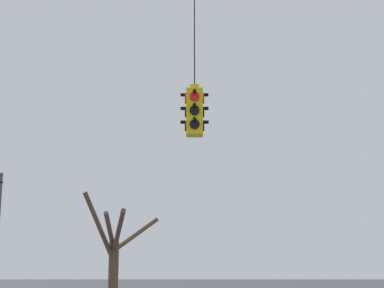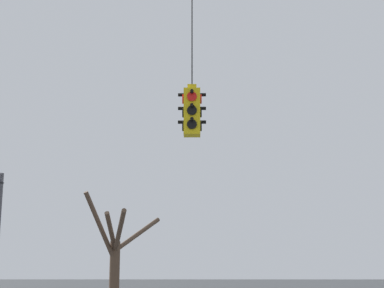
# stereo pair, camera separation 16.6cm
# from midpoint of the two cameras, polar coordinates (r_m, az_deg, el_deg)

# --- Properties ---
(traffic_light_near_right_pole) EXTENTS (0.58, 0.58, 3.64)m
(traffic_light_near_right_pole) POSITION_cam_midpoint_polar(r_m,az_deg,el_deg) (12.15, -0.39, 3.24)
(traffic_light_near_right_pole) COLOR yellow
(bare_tree) EXTENTS (2.53, 3.74, 4.50)m
(bare_tree) POSITION_cam_midpoint_polar(r_m,az_deg,el_deg) (21.25, -8.04, -11.21)
(bare_tree) COLOR brown
(bare_tree) RESTS_ON ground_plane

